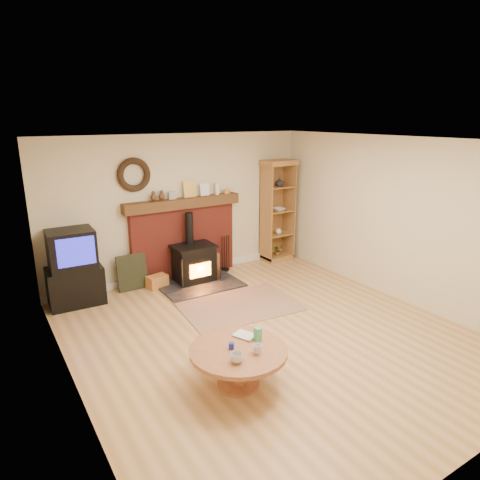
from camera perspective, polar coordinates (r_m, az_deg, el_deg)
ground at (r=6.03m, az=3.82°, el=-12.44°), size 5.50×5.50×0.00m
room_shell at (r=5.49m, az=3.42°, el=3.86°), size 5.02×5.52×2.61m
chimney_breast at (r=7.89m, az=-7.50°, el=0.73°), size 2.20×0.22×1.78m
wood_stove at (r=7.69m, az=-6.04°, el=-3.29°), size 1.40×1.00×1.25m
area_rug at (r=6.83m, az=-0.14°, el=-8.75°), size 1.89×1.38×0.01m
tv_unit at (r=7.20m, az=-21.29°, el=-3.62°), size 0.85×0.62×1.21m
curio_cabinet at (r=8.76m, az=4.91°, el=3.89°), size 0.66×0.48×2.06m
firelog_box at (r=7.63m, az=-10.98°, el=-5.46°), size 0.39×0.29×0.22m
leaning_painting at (r=7.58m, az=-14.17°, el=-4.19°), size 0.52×0.14×0.62m
fire_tools at (r=8.27m, az=-2.02°, el=-3.08°), size 0.19×0.16×0.70m
coffee_table at (r=4.83m, az=-0.16°, el=-15.16°), size 1.08×1.08×0.62m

